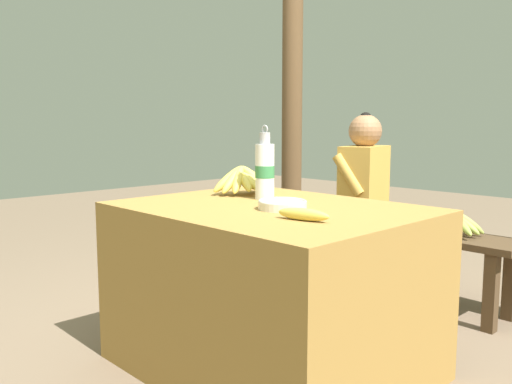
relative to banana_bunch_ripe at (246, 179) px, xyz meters
name	(u,v)px	position (x,y,z in m)	size (l,w,h in m)	color
ground_plane	(270,367)	(0.33, -0.17, -0.76)	(12.00, 12.00, 0.00)	#75604C
market_counter	(270,288)	(0.33, -0.17, -0.42)	(1.19, 0.92, 0.69)	olive
banana_bunch_ripe	(246,179)	(0.00, 0.00, 0.00)	(0.20, 0.34, 0.15)	#4C381E
serving_bowl	(282,204)	(0.42, -0.20, -0.05)	(0.19, 0.19, 0.04)	silver
water_bottle	(265,170)	(0.17, -0.05, 0.06)	(0.09, 0.09, 0.33)	white
loose_banana_front	(303,214)	(0.64, -0.33, -0.05)	(0.20, 0.08, 0.04)	#E0C64C
wooden_bench	(387,236)	(0.14, 1.01, -0.40)	(1.54, 0.32, 0.43)	#4C3823
seated_vendor	(356,188)	(-0.06, 0.96, -0.13)	(0.45, 0.42, 1.09)	#473828
banana_bunch_green	(464,225)	(0.60, 1.01, -0.27)	(0.17, 0.29, 0.14)	#4C381E
support_post_near	(292,106)	(-0.81, 1.21, 0.38)	(0.15, 0.15, 2.30)	brown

